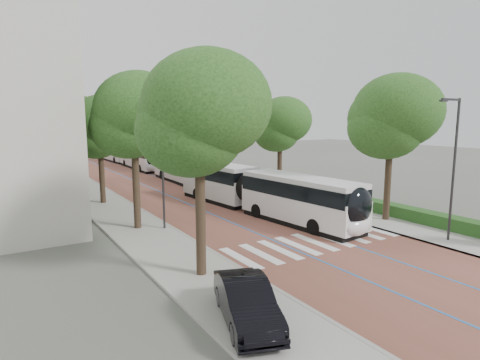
# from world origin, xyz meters

# --- Properties ---
(ground) EXTENTS (160.00, 160.00, 0.00)m
(ground) POSITION_xyz_m (0.00, 0.00, 0.00)
(ground) COLOR #51544C
(ground) RESTS_ON ground
(road) EXTENTS (11.00, 140.00, 0.02)m
(road) POSITION_xyz_m (0.00, 40.00, 0.01)
(road) COLOR brown
(road) RESTS_ON ground
(sidewalk_left) EXTENTS (4.00, 140.00, 0.12)m
(sidewalk_left) POSITION_xyz_m (-7.50, 40.00, 0.06)
(sidewalk_left) COLOR gray
(sidewalk_left) RESTS_ON ground
(sidewalk_right) EXTENTS (4.00, 140.00, 0.12)m
(sidewalk_right) POSITION_xyz_m (7.50, 40.00, 0.06)
(sidewalk_right) COLOR gray
(sidewalk_right) RESTS_ON ground
(kerb_left) EXTENTS (0.20, 140.00, 0.14)m
(kerb_left) POSITION_xyz_m (-5.60, 40.00, 0.06)
(kerb_left) COLOR gray
(kerb_left) RESTS_ON ground
(kerb_right) EXTENTS (0.20, 140.00, 0.14)m
(kerb_right) POSITION_xyz_m (5.60, 40.00, 0.06)
(kerb_right) COLOR gray
(kerb_right) RESTS_ON ground
(zebra_crossing) EXTENTS (10.55, 3.60, 0.01)m
(zebra_crossing) POSITION_xyz_m (0.20, 1.00, 0.03)
(zebra_crossing) COLOR silver
(zebra_crossing) RESTS_ON ground
(lane_line_left) EXTENTS (0.12, 126.00, 0.01)m
(lane_line_left) POSITION_xyz_m (-1.60, 40.00, 0.02)
(lane_line_left) COLOR #2365B1
(lane_line_left) RESTS_ON road
(lane_line_right) EXTENTS (0.12, 126.00, 0.01)m
(lane_line_right) POSITION_xyz_m (1.60, 40.00, 0.02)
(lane_line_right) COLOR #2365B1
(lane_line_right) RESTS_ON road
(hedge) EXTENTS (1.20, 14.00, 0.80)m
(hedge) POSITION_xyz_m (9.10, 0.00, 0.52)
(hedge) COLOR #1E4517
(hedge) RESTS_ON sidewalk_right
(streetlight_near) EXTENTS (1.82, 0.20, 8.00)m
(streetlight_near) POSITION_xyz_m (6.62, -3.00, 4.82)
(streetlight_near) COLOR #2C2C2E
(streetlight_near) RESTS_ON sidewalk_right
(streetlight_far) EXTENTS (1.82, 0.20, 8.00)m
(streetlight_far) POSITION_xyz_m (6.62, 22.00, 4.82)
(streetlight_far) COLOR #2C2C2E
(streetlight_far) RESTS_ON sidewalk_right
(lamp_post_left) EXTENTS (0.14, 0.14, 8.00)m
(lamp_post_left) POSITION_xyz_m (-6.10, 8.00, 4.12)
(lamp_post_left) COLOR #2C2C2E
(lamp_post_left) RESTS_ON sidewalk_left
(trees_left) EXTENTS (5.57, 60.55, 9.57)m
(trees_left) POSITION_xyz_m (-7.50, 25.04, 6.81)
(trees_left) COLOR black
(trees_left) RESTS_ON ground
(trees_right) EXTENTS (5.85, 47.38, 9.38)m
(trees_right) POSITION_xyz_m (7.70, 19.78, 6.65)
(trees_right) COLOR black
(trees_right) RESTS_ON ground
(lead_bus) EXTENTS (4.32, 18.55, 3.20)m
(lead_bus) POSITION_xyz_m (1.73, 8.32, 1.63)
(lead_bus) COLOR black
(lead_bus) RESTS_ON ground
(bus_queued_0) EXTENTS (2.67, 12.43, 3.20)m
(bus_queued_0) POSITION_xyz_m (2.68, 23.92, 1.62)
(bus_queued_0) COLOR silver
(bus_queued_0) RESTS_ON ground
(bus_queued_1) EXTENTS (2.69, 12.43, 3.20)m
(bus_queued_1) POSITION_xyz_m (2.54, 38.25, 1.62)
(bus_queued_1) COLOR silver
(bus_queued_1) RESTS_ON ground
(bus_queued_2) EXTENTS (3.16, 12.51, 3.20)m
(bus_queued_2) POSITION_xyz_m (2.23, 50.45, 1.62)
(bus_queued_2) COLOR silver
(bus_queued_2) RESTS_ON ground
(parked_car) EXTENTS (2.98, 4.80, 1.49)m
(parked_car) POSITION_xyz_m (-8.12, -4.68, 0.87)
(parked_car) COLOR black
(parked_car) RESTS_ON sidewalk_left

